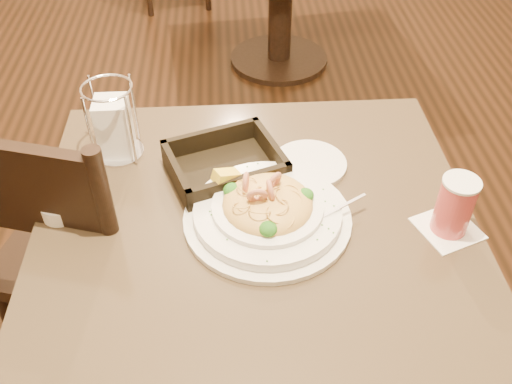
{
  "coord_description": "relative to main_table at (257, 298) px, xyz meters",
  "views": [
    {
      "loc": [
        -0.05,
        -0.8,
        1.55
      ],
      "look_at": [
        0.0,
        0.02,
        0.81
      ],
      "focal_mm": 40.0,
      "sensor_mm": 36.0,
      "label": 1
    }
  ],
  "objects": [
    {
      "name": "napkin_caddy",
      "position": [
        -0.3,
        0.26,
        0.31
      ],
      "size": [
        0.11,
        0.11,
        0.18
      ],
      "rotation": [
        0.0,
        0.0,
        0.15
      ],
      "color": "silver",
      "rests_on": "main_table"
    },
    {
      "name": "main_table",
      "position": [
        0.0,
        0.0,
        0.0
      ],
      "size": [
        0.9,
        0.9,
        0.73
      ],
      "color": "black",
      "rests_on": "ground"
    },
    {
      "name": "butter_ramekin",
      "position": [
        -0.4,
        0.06,
        0.25
      ],
      "size": [
        0.1,
        0.1,
        0.03
      ],
      "primitive_type": "cylinder",
      "rotation": [
        0.0,
        0.0,
        -0.29
      ],
      "color": "white",
      "rests_on": "main_table"
    },
    {
      "name": "side_plate",
      "position": [
        0.13,
        0.19,
        0.23
      ],
      "size": [
        0.19,
        0.19,
        0.01
      ],
      "primitive_type": "cylinder",
      "rotation": [
        0.0,
        0.0,
        -0.14
      ],
      "color": "white",
      "rests_on": "main_table"
    },
    {
      "name": "drink_glass",
      "position": [
        0.38,
        -0.03,
        0.29
      ],
      "size": [
        0.14,
        0.14,
        0.13
      ],
      "rotation": [
        0.0,
        0.0,
        0.37
      ],
      "color": "white",
      "rests_on": "main_table"
    },
    {
      "name": "pasta_bowl",
      "position": [
        0.02,
        0.02,
        0.26
      ],
      "size": [
        0.37,
        0.34,
        0.11
      ],
      "rotation": [
        0.0,
        0.0,
        0.36
      ],
      "color": "white",
      "rests_on": "main_table"
    },
    {
      "name": "dining_chair_near",
      "position": [
        -0.43,
        0.19,
        -0.0
      ],
      "size": [
        0.52,
        0.52,
        0.93
      ],
      "rotation": [
        0.0,
        0.0,
        2.85
      ],
      "color": "black",
      "rests_on": "ground"
    },
    {
      "name": "bread_basket",
      "position": [
        -0.06,
        0.17,
        0.25
      ],
      "size": [
        0.29,
        0.26,
        0.06
      ],
      "rotation": [
        0.0,
        0.0,
        0.34
      ],
      "color": "black",
      "rests_on": "main_table"
    }
  ]
}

